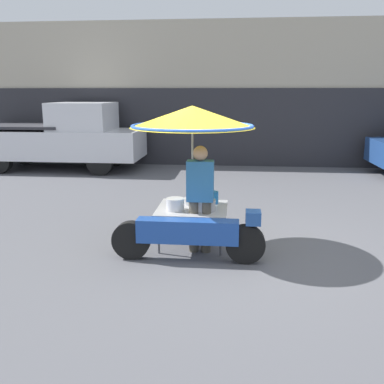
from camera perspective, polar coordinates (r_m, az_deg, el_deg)
ground_plane at (r=6.30m, az=5.13°, el=-8.13°), size 36.00×36.00×0.00m
shopfront_building at (r=14.51m, az=5.78°, el=12.78°), size 28.00×2.06×4.41m
vendor_motorcycle_cart at (r=6.17m, az=0.03°, el=7.00°), size 2.12×1.81×2.09m
vendor_person at (r=6.08m, az=1.10°, el=-0.27°), size 0.38×0.22×1.55m
pickup_truck at (r=13.38m, az=-16.84°, el=6.91°), size 4.96×1.83×1.98m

